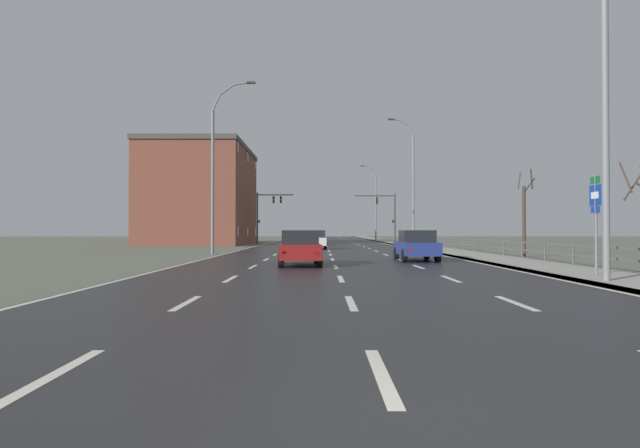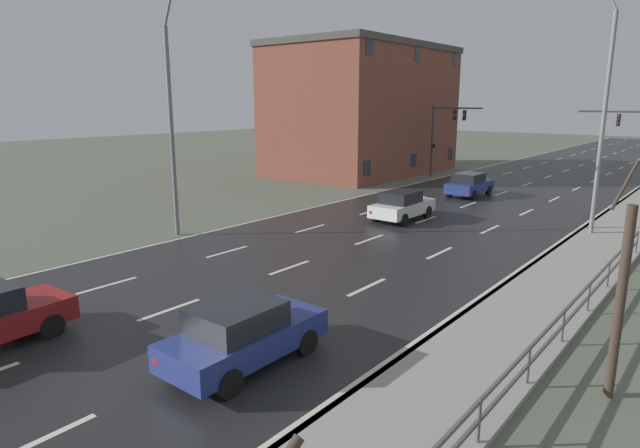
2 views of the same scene
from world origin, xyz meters
TOP-DOWN VIEW (x-y plane):
  - ground_plane at (0.00, 48.00)m, footprint 160.00×160.00m
  - road_asphalt_strip at (0.00, 59.99)m, footprint 14.00×120.00m
  - street_lamp_midground at (7.47, 41.73)m, footprint 2.36×0.24m
  - street_lamp_left_bank at (-7.41, 29.55)m, footprint 2.85×0.24m
  - traffic_signal_right at (7.07, 55.00)m, footprint 4.64×0.36m
  - traffic_signal_left at (-6.88, 55.56)m, footprint 4.27×0.36m
  - car_far_left at (4.26, 22.65)m, footprint 1.85×4.11m
  - car_near_left at (-1.02, 39.01)m, footprint 1.85×4.11m
  - car_mid_centre at (-1.29, 48.23)m, footprint 1.85×4.10m
  - brick_building at (-14.05, 54.27)m, footprint 10.59×16.58m
  - bare_tree_mid at (11.34, 26.54)m, footprint 0.99×1.23m

SIDE VIEW (x-z plane):
  - ground_plane at x=0.00m, z-range -0.12..0.00m
  - road_asphalt_strip at x=0.00m, z-range 0.00..0.02m
  - car_far_left at x=4.26m, z-range 0.02..1.59m
  - car_near_left at x=-1.02m, z-range 0.02..1.59m
  - car_mid_centre at x=-1.29m, z-range 0.02..1.59m
  - bare_tree_mid at x=11.34m, z-range -0.27..4.87m
  - traffic_signal_right at x=7.07m, z-range 0.90..6.67m
  - traffic_signal_left at x=-6.88m, z-range 1.07..6.97m
  - street_lamp_left_bank at x=-7.41m, z-range -0.15..11.09m
  - brick_building at x=-14.05m, z-range 0.01..10.97m
  - street_lamp_midground at x=7.47m, z-range -0.10..11.41m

